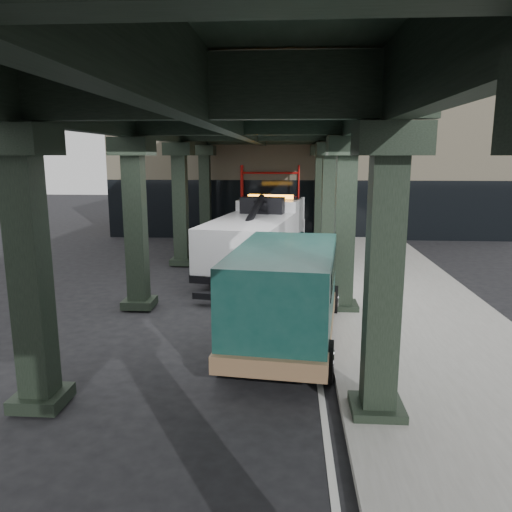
% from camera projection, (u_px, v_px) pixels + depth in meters
% --- Properties ---
extents(ground, '(90.00, 90.00, 0.00)m').
position_uv_depth(ground, '(247.00, 335.00, 12.76)').
color(ground, black).
rests_on(ground, ground).
extents(sidewalk, '(5.00, 40.00, 0.15)m').
position_uv_depth(sidewalk, '(408.00, 311.00, 14.41)').
color(sidewalk, gray).
rests_on(sidewalk, ground).
extents(lane_stripe, '(0.12, 38.00, 0.01)m').
position_uv_depth(lane_stripe, '(311.00, 312.00, 14.61)').
color(lane_stripe, silver).
rests_on(lane_stripe, ground).
extents(viaduct, '(7.40, 32.00, 6.40)m').
position_uv_depth(viaduct, '(238.00, 120.00, 13.66)').
color(viaduct, black).
rests_on(viaduct, ground).
extents(building, '(22.00, 10.00, 8.00)m').
position_uv_depth(building, '(305.00, 164.00, 31.40)').
color(building, '#C6B793').
rests_on(building, ground).
extents(scaffolding, '(3.08, 0.88, 4.00)m').
position_uv_depth(scaffolding, '(270.00, 201.00, 26.67)').
color(scaffolding, red).
rests_on(scaffolding, ground).
extents(tow_truck, '(3.90, 9.38, 2.99)m').
position_uv_depth(tow_truck, '(260.00, 233.00, 19.87)').
color(tow_truck, black).
rests_on(tow_truck, ground).
extents(towed_van, '(2.97, 6.22, 2.44)m').
position_uv_depth(towed_van, '(286.00, 292.00, 11.87)').
color(towed_van, '#103A34').
rests_on(towed_van, ground).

